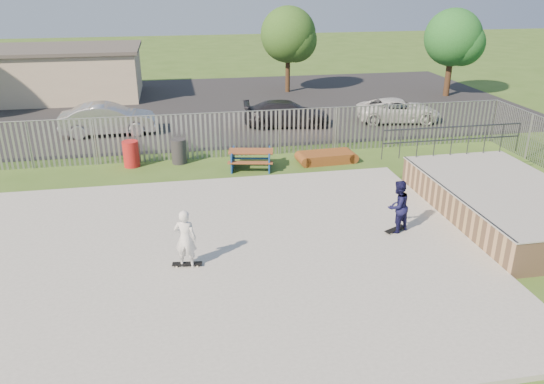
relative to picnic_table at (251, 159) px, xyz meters
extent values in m
plane|color=#395A1F|center=(-2.09, -7.36, -0.39)|extent=(120.00, 120.00, 0.00)
cube|color=#9A9A95|center=(-2.09, -7.36, -0.32)|extent=(15.00, 12.00, 0.15)
cube|color=tan|center=(7.41, -6.36, 0.13)|extent=(4.00, 7.00, 1.05)
cube|color=#9E9E99|center=(7.41, -6.36, 0.68)|extent=(4.05, 7.05, 0.04)
cylinder|color=#383A3F|center=(5.43, -6.36, 0.69)|extent=(0.06, 7.00, 0.06)
cube|color=brown|center=(0.00, 0.00, 0.35)|extent=(1.92, 1.05, 0.06)
cube|color=brown|center=(-0.12, -0.59, 0.05)|extent=(1.84, 0.63, 0.05)
cube|color=brown|center=(0.12, 0.59, 0.05)|extent=(1.84, 0.63, 0.05)
cube|color=navy|center=(0.00, 0.00, -0.02)|extent=(1.86, 1.70, 0.75)
cube|color=brown|center=(3.28, 0.16, -0.18)|extent=(2.19, 1.19, 0.43)
cylinder|color=#B01C1B|center=(-4.86, 1.13, 0.15)|extent=(0.65, 0.65, 1.09)
cylinder|color=#2B2A2D|center=(-2.90, 1.18, 0.14)|extent=(0.63, 0.63, 1.05)
cube|color=black|center=(-2.09, 11.64, -0.38)|extent=(40.00, 18.00, 0.02)
imported|color=#BCBDC2|center=(-6.22, 6.24, 0.40)|extent=(4.71, 1.77, 1.53)
imported|color=black|center=(2.83, 6.11, 0.29)|extent=(4.72, 2.35, 1.32)
imported|color=silver|center=(8.94, 5.88, 0.25)|extent=(4.68, 2.65, 1.23)
cube|color=#BCAC91|center=(-10.09, 15.64, 1.11)|extent=(10.00, 6.00, 3.00)
cube|color=#4C4742|center=(-10.09, 15.64, 2.71)|extent=(10.40, 6.40, 0.20)
cylinder|color=#432D1B|center=(4.73, 14.75, 1.23)|extent=(0.31, 0.31, 3.24)
sphere|color=#2B4F1B|center=(4.73, 14.75, 3.40)|extent=(3.63, 3.63, 3.63)
cylinder|color=#432C1B|center=(14.74, 11.54, 1.21)|extent=(0.38, 0.38, 3.20)
sphere|color=#1E5820|center=(14.74, 11.54, 3.35)|extent=(3.59, 3.59, 3.59)
cube|color=black|center=(3.44, -6.88, -0.18)|extent=(0.81, 0.53, 0.02)
cube|color=black|center=(-2.92, -7.82, -0.18)|extent=(0.82, 0.30, 0.02)
imported|color=#121239|center=(3.44, -6.88, 0.58)|extent=(0.99, 0.91, 1.64)
imported|color=white|center=(-2.92, -7.82, 0.58)|extent=(0.69, 0.56, 1.64)
camera|label=1|loc=(-2.97, -20.51, 7.06)|focal=35.00mm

